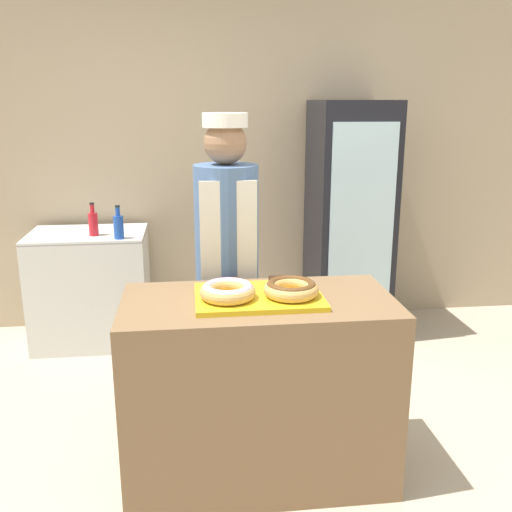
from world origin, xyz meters
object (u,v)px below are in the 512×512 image
object	(u,v)px
serving_tray	(259,297)
donut_chocolate_glaze	(291,288)
donut_light_glaze	(228,290)
bottle_blue	(119,226)
baker_person	(227,263)
chest_freezer	(91,287)
bottle_red	(93,223)
beverage_fridge	(349,221)
brownie_back_left	(232,283)
brownie_back_right	(278,281)

from	to	relation	value
serving_tray	donut_chocolate_glaze	world-z (taller)	donut_chocolate_glaze
donut_light_glaze	donut_chocolate_glaze	world-z (taller)	same
donut_light_glaze	bottle_blue	bearing A→B (deg)	112.81
baker_person	chest_freezer	xyz separation A→B (m)	(-0.95, 1.19, -0.50)
donut_light_glaze	chest_freezer	world-z (taller)	donut_light_glaze
donut_light_glaze	baker_person	world-z (taller)	baker_person
donut_light_glaze	bottle_red	bearing A→B (deg)	116.74
donut_light_glaze	bottle_blue	xyz separation A→B (m)	(-0.66, 1.56, -0.02)
donut_chocolate_glaze	chest_freezer	xyz separation A→B (m)	(-1.20, 1.78, -0.54)
serving_tray	beverage_fridge	bearing A→B (deg)	62.18
beverage_fridge	bottle_blue	distance (m)	1.73
donut_light_glaze	beverage_fridge	size ratio (longest dim) A/B	0.14
bottle_blue	bottle_red	world-z (taller)	bottle_red
brownie_back_left	chest_freezer	size ratio (longest dim) A/B	0.10
beverage_fridge	bottle_red	xyz separation A→B (m)	(-1.91, -0.10, 0.05)
baker_person	donut_light_glaze	bearing A→B (deg)	-93.64
donut_chocolate_glaze	baker_person	world-z (taller)	baker_person
serving_tray	brownie_back_left	distance (m)	0.18
baker_person	bottle_red	distance (m)	1.40
brownie_back_right	bottle_red	size ratio (longest dim) A/B	0.34
baker_person	bottle_blue	size ratio (longest dim) A/B	7.31
donut_light_glaze	brownie_back_left	xyz separation A→B (m)	(0.03, 0.18, -0.02)
donut_light_glaze	baker_person	size ratio (longest dim) A/B	0.15
baker_person	serving_tray	bearing A→B (deg)	-79.15
serving_tray	brownie_back_right	size ratio (longest dim) A/B	7.13
chest_freezer	bottle_blue	world-z (taller)	bottle_blue
donut_light_glaze	brownie_back_left	distance (m)	0.19
donut_light_glaze	brownie_back_right	size ratio (longest dim) A/B	3.10
donut_chocolate_glaze	baker_person	xyz separation A→B (m)	(-0.25, 0.60, -0.04)
brownie_back_left	bottle_blue	distance (m)	1.54
brownie_back_right	bottle_blue	size ratio (longest dim) A/B	0.34
brownie_back_left	brownie_back_right	size ratio (longest dim) A/B	1.00
serving_tray	chest_freezer	world-z (taller)	serving_tray
donut_light_glaze	brownie_back_left	world-z (taller)	donut_light_glaze
serving_tray	baker_person	distance (m)	0.57
serving_tray	chest_freezer	xyz separation A→B (m)	(-1.06, 1.74, -0.49)
brownie_back_left	brownie_back_right	bearing A→B (deg)	0.00
serving_tray	bottle_blue	distance (m)	1.72
brownie_back_left	bottle_blue	world-z (taller)	bottle_blue
serving_tray	brownie_back_left	size ratio (longest dim) A/B	7.13
beverage_fridge	chest_freezer	xyz separation A→B (m)	(-1.97, 0.01, -0.47)
brownie_back_left	beverage_fridge	xyz separation A→B (m)	(1.03, 1.59, -0.05)
beverage_fridge	bottle_red	world-z (taller)	beverage_fridge
serving_tray	bottle_red	xyz separation A→B (m)	(-0.99, 1.64, 0.03)
bottle_red	donut_light_glaze	bearing A→B (deg)	-63.26
baker_person	donut_chocolate_glaze	bearing A→B (deg)	-67.17
chest_freezer	bottle_blue	size ratio (longest dim) A/B	3.61
donut_light_glaze	bottle_blue	size ratio (longest dim) A/B	1.07
bottle_blue	baker_person	bearing A→B (deg)	-54.24
serving_tray	baker_person	bearing A→B (deg)	100.85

